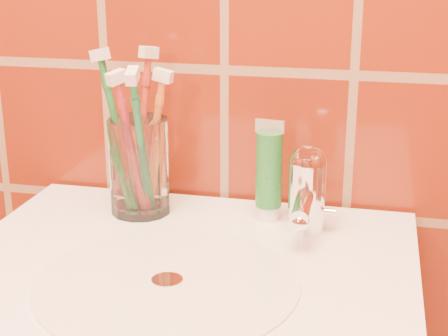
# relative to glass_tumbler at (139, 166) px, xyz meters

# --- Properties ---
(glass_tumbler) EXTENTS (0.10, 0.10, 0.14)m
(glass_tumbler) POSITION_rel_glass_tumbler_xyz_m (0.00, 0.00, 0.00)
(glass_tumbler) COLOR white
(glass_tumbler) RESTS_ON pedestal_sink
(toothpaste_tube) EXTENTS (0.04, 0.04, 0.14)m
(toothpaste_tube) POSITION_rel_glass_tumbler_xyz_m (0.18, 0.01, -0.00)
(toothpaste_tube) COLOR white
(toothpaste_tube) RESTS_ON pedestal_sink
(faucet) EXTENTS (0.05, 0.11, 0.12)m
(faucet) POSITION_rel_glass_tumbler_xyz_m (0.24, -0.02, -0.00)
(faucet) COLOR white
(faucet) RESTS_ON pedestal_sink
(toothbrush_0) EXTENTS (0.08, 0.09, 0.24)m
(toothbrush_0) POSITION_rel_glass_tumbler_xyz_m (-0.00, 0.02, 0.05)
(toothbrush_0) COLOR #A83324
(toothbrush_0) RESTS_ON glass_tumbler
(toothbrush_1) EXTENTS (0.12, 0.10, 0.24)m
(toothbrush_1) POSITION_rel_glass_tumbler_xyz_m (-0.03, -0.00, 0.05)
(toothbrush_1) COLOR #1C692D
(toothbrush_1) RESTS_ON glass_tumbler
(toothbrush_2) EXTENTS (0.07, 0.07, 0.21)m
(toothbrush_2) POSITION_rel_glass_tumbler_xyz_m (0.02, 0.01, 0.03)
(toothbrush_2) COLOR orange
(toothbrush_2) RESTS_ON glass_tumbler
(toothbrush_3) EXTENTS (0.05, 0.16, 0.24)m
(toothbrush_3) POSITION_rel_glass_tumbler_xyz_m (0.02, -0.03, 0.04)
(toothbrush_3) COLOR #1D6E40
(toothbrush_3) RESTS_ON glass_tumbler
(toothbrush_4) EXTENTS (0.09, 0.11, 0.22)m
(toothbrush_4) POSITION_rel_glass_tumbler_xyz_m (-0.00, -0.02, 0.03)
(toothbrush_4) COLOR #AC2530
(toothbrush_4) RESTS_ON glass_tumbler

